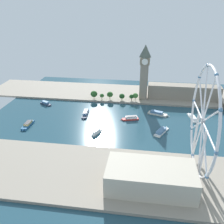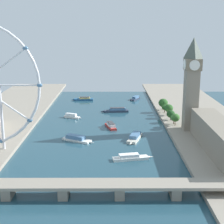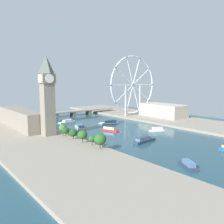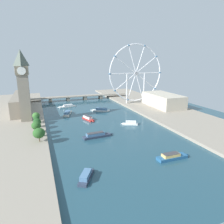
% 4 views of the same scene
% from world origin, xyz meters
% --- Properties ---
extents(ground_plane, '(398.01, 398.01, 0.00)m').
position_xyz_m(ground_plane, '(0.00, 0.00, 0.00)').
color(ground_plane, '#234756').
extents(riverbank_left, '(90.00, 520.00, 3.00)m').
position_xyz_m(riverbank_left, '(-114.01, 0.00, 1.50)').
color(riverbank_left, gray).
rests_on(riverbank_left, ground_plane).
extents(riverbank_right, '(90.00, 520.00, 3.00)m').
position_xyz_m(riverbank_right, '(114.01, 0.00, 1.50)').
color(riverbank_right, gray).
rests_on(riverbank_right, ground_plane).
extents(clock_tower, '(16.15, 16.15, 90.38)m').
position_xyz_m(clock_tower, '(-90.63, 22.13, 49.94)').
color(clock_tower, gray).
rests_on(clock_tower, riverbank_left).
extents(parliament_block, '(22.00, 119.86, 23.79)m').
position_xyz_m(parliament_block, '(-100.55, 90.06, 14.89)').
color(parliament_block, gray).
rests_on(parliament_block, riverbank_left).
extents(tree_row_embankment, '(13.12, 80.44, 14.01)m').
position_xyz_m(tree_row_embankment, '(-77.79, -28.94, 11.05)').
color(tree_row_embankment, '#513823').
rests_on(tree_row_embankment, riverbank_left).
extents(ferris_wheel, '(104.81, 3.20, 105.33)m').
position_xyz_m(ferris_wheel, '(95.53, 78.44, 56.52)').
color(ferris_wheel, silver).
rests_on(ferris_wheel, riverbank_right).
extents(riverside_hall, '(39.37, 78.53, 21.28)m').
position_xyz_m(riverside_hall, '(126.51, 34.65, 13.64)').
color(riverside_hall, '#BCB29E').
rests_on(riverside_hall, riverbank_right).
extents(tour_boat_0, '(12.78, 27.41, 5.92)m').
position_xyz_m(tour_boat_0, '(-11.80, 6.91, 2.51)').
color(tour_boat_0, '#B22D28').
rests_on(tour_boat_0, ground_plane).
extents(tour_boat_1, '(22.03, 12.14, 5.29)m').
position_xyz_m(tour_boat_1, '(33.41, -33.20, 2.24)').
color(tour_boat_1, white).
rests_on(tour_boat_1, ground_plane).
extents(tour_boat_2, '(33.70, 12.16, 4.80)m').
position_xyz_m(tour_boat_2, '(-27.78, 95.58, 1.92)').
color(tour_boat_2, white).
rests_on(tour_boat_2, ground_plane).
extents(tour_boat_3, '(35.33, 9.93, 5.61)m').
position_xyz_m(tour_boat_3, '(-18.65, -61.17, 2.33)').
color(tour_boat_3, '#2D384C').
rests_on(tour_boat_3, ground_plane).
extents(tour_boat_4, '(31.27, 20.04, 5.21)m').
position_xyz_m(tour_boat_4, '(19.94, 49.26, 2.20)').
color(tour_boat_4, white).
rests_on(tour_boat_4, ground_plane).
extents(tour_boat_5, '(31.39, 8.13, 5.19)m').
position_xyz_m(tour_boat_5, '(27.27, -130.61, 2.07)').
color(tour_boat_5, '#235684').
rests_on(tour_boat_5, ground_plane).
extents(tour_boat_6, '(16.68, 33.07, 5.52)m').
position_xyz_m(tour_boat_6, '(-34.44, 45.68, 2.29)').
color(tour_boat_6, beige).
rests_on(tour_boat_6, ground_plane).
extents(tour_boat_7, '(15.76, 23.80, 5.29)m').
position_xyz_m(tour_boat_7, '(-47.59, -135.40, 2.17)').
color(tour_boat_7, '#2D384C').
rests_on(tour_boat_7, ground_plane).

